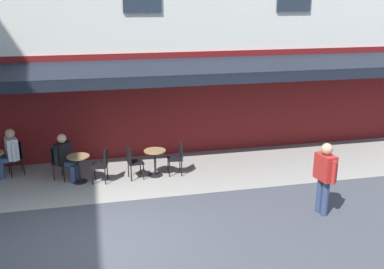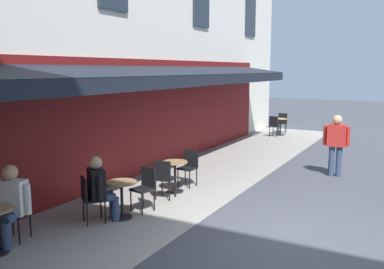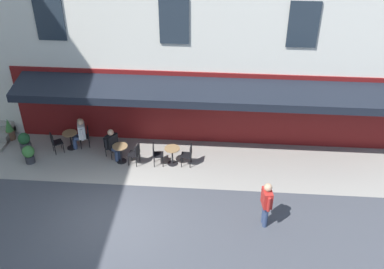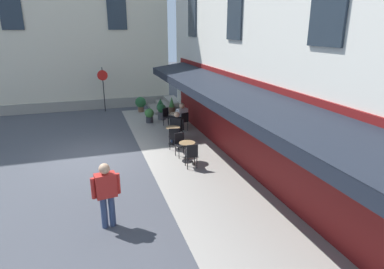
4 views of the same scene
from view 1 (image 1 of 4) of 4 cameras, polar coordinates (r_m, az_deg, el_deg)
ground_plane at (r=9.60m, az=-12.02°, el=-13.24°), size 70.00×70.00×0.00m
sidewalk_cafe_terrace at (r=13.04m, az=2.06°, el=-4.40°), size 20.50×3.20×0.01m
cafe_table_near_entrance at (r=12.43m, az=-4.73°, el=-3.14°), size 0.60×0.60×0.75m
cafe_chair_black_facing_street at (r=12.27m, az=-7.58°, el=-3.23°), size 0.45×0.45×0.91m
cafe_chair_black_corner_right at (r=12.48m, az=-1.85°, el=-2.73°), size 0.42×0.42×0.91m
cafe_chair_black_under_awning at (r=13.39m, az=-21.25°, el=-2.53°), size 0.50×0.50×0.91m
cafe_table_streetside at (r=12.34m, az=-14.22°, el=-3.79°), size 0.60×0.60×0.75m
cafe_chair_black_near_door at (r=12.19m, az=-11.34°, el=-3.57°), size 0.47×0.47×0.91m
cafe_chair_black_by_window at (r=12.70m, az=-16.53°, el=-3.11°), size 0.56×0.56×0.91m
seated_patron_in_black at (r=12.52m, az=-15.82°, el=-2.62°), size 0.64×0.62×1.30m
seated_companion_in_white at (r=13.31m, az=-22.24°, el=-1.99°), size 0.65×0.67×1.35m
walking_pedestrian_in_red at (r=10.53m, az=16.54°, el=-4.75°), size 0.35×0.70×1.70m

